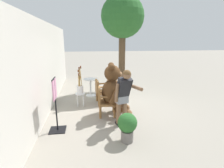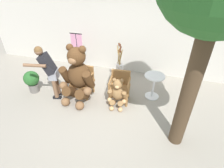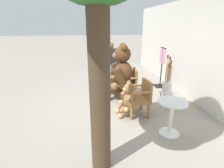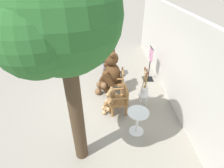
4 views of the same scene
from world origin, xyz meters
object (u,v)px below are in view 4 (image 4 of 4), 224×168
wooden_chair_left (118,80)px  teddy_bear_large (110,72)px  brush_bucket (144,89)px  white_stool (143,97)px  patio_tree (58,23)px  wooden_chair_right (120,99)px  potted_plant (107,63)px  person_visitor (106,59)px  teddy_bear_small (111,101)px  round_side_table (137,120)px  clothing_display_stand (150,63)px

wooden_chair_left → teddy_bear_large: teddy_bear_large is taller
brush_bucket → white_stool: bearing=9.6°
teddy_bear_large → patio_tree: bearing=-17.0°
wooden_chair_right → patio_tree: (1.60, -1.09, 2.64)m
wooden_chair_right → potted_plant: (-2.59, -0.33, -0.07)m
teddy_bear_large → person_visitor: teddy_bear_large is taller
wooden_chair_left → teddy_bear_large: bearing=-92.7°
teddy_bear_small → patio_tree: bearing=-26.9°
brush_bucket → patio_tree: (1.80, -1.85, 2.44)m
teddy_bear_small → round_side_table: (0.88, 0.66, 0.03)m
person_visitor → clothing_display_stand: 1.71m
patio_tree → wooden_chair_right: bearing=145.6°
round_side_table → wooden_chair_left: bearing=-169.2°
wooden_chair_right → potted_plant: bearing=-172.7°
teddy_bear_small → clothing_display_stand: clothing_display_stand is taller
round_side_table → patio_tree: size_ratio=0.18×
wooden_chair_right → brush_bucket: size_ratio=0.91×
teddy_bear_large → person_visitor: (-0.76, -0.13, 0.14)m
person_visitor → wooden_chair_right: bearing=11.9°
patio_tree → white_stool: bearing=134.1°
white_stool → potted_plant: bearing=-155.5°
wooden_chair_left → round_side_table: (1.97, 0.38, -0.01)m
wooden_chair_right → brush_bucket: bearing=104.6°
wooden_chair_right → wooden_chair_left: bearing=-180.0°
wooden_chair_left → brush_bucket: brush_bucket is taller
wooden_chair_left → brush_bucket: (0.89, 0.76, 0.21)m
wooden_chair_left → potted_plant: size_ratio=1.26×
person_visitor → white_stool: bearing=34.8°
teddy_bear_small → round_side_table: teddy_bear_small is taller
wooden_chair_left → potted_plant: bearing=-167.6°
person_visitor → brush_bucket: (1.66, 1.16, -0.25)m
person_visitor → patio_tree: patio_tree is taller
teddy_bear_small → white_stool: size_ratio=1.84×
wooden_chair_right → clothing_display_stand: clothing_display_stand is taller
patio_tree → person_visitor: bearing=168.6°
teddy_bear_small → wooden_chair_left: bearing=165.3°
white_stool → patio_tree: (1.79, -1.85, 2.75)m
patio_tree → clothing_display_stand: 4.83m
teddy_bear_large → teddy_bear_small: (1.11, -0.02, -0.37)m
wooden_chair_right → round_side_table: size_ratio=1.19×
wooden_chair_left → brush_bucket: size_ratio=0.91×
wooden_chair_left → white_stool: (0.89, 0.76, -0.11)m
teddy_bear_large → patio_tree: (2.70, -0.82, 2.32)m
wooden_chair_right → teddy_bear_small: (0.01, -0.29, -0.05)m
person_visitor → white_stool: size_ratio=3.37×
teddy_bear_large → brush_bucket: 1.37m
white_stool → clothing_display_stand: size_ratio=0.34×
teddy_bear_large → round_side_table: bearing=18.0°
wooden_chair_left → wooden_chair_right: bearing=0.0°
patio_tree → clothing_display_stand: patio_tree is taller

